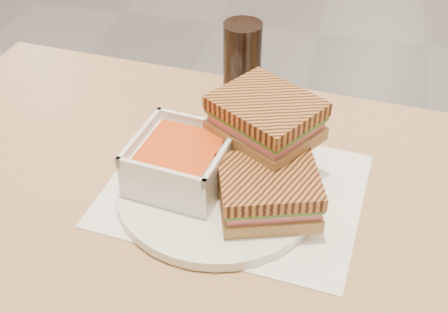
% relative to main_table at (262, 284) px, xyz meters
% --- Properties ---
extents(main_table, '(1.25, 0.79, 0.75)m').
position_rel_main_table_xyz_m(main_table, '(0.00, 0.00, 0.00)').
color(main_table, '#AE7D54').
rests_on(main_table, ground).
extents(tray_liner, '(0.37, 0.30, 0.00)m').
position_rel_main_table_xyz_m(tray_liner, '(-0.06, 0.06, 0.11)').
color(tray_liner, white).
rests_on(tray_liner, main_table).
extents(plate, '(0.28, 0.28, 0.01)m').
position_rel_main_table_xyz_m(plate, '(-0.08, 0.05, 0.12)').
color(plate, white).
rests_on(plate, tray_liner).
extents(soup_bowl, '(0.14, 0.14, 0.07)m').
position_rel_main_table_xyz_m(soup_bowl, '(-0.13, 0.05, 0.16)').
color(soup_bowl, white).
rests_on(soup_bowl, plate).
extents(panini_lower, '(0.15, 0.14, 0.06)m').
position_rel_main_table_xyz_m(panini_lower, '(-0.00, 0.02, 0.16)').
color(panini_lower, '#A9884C').
rests_on(panini_lower, plate).
extents(panini_upper, '(0.17, 0.16, 0.06)m').
position_rel_main_table_xyz_m(panini_upper, '(-0.02, 0.11, 0.21)').
color(panini_upper, '#A9884C').
rests_on(panini_upper, panini_lower).
extents(cola_glass, '(0.06, 0.06, 0.14)m').
position_rel_main_table_xyz_m(cola_glass, '(-0.10, 0.30, 0.18)').
color(cola_glass, black).
rests_on(cola_glass, main_table).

